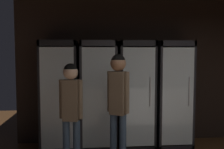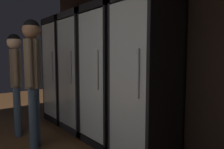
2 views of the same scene
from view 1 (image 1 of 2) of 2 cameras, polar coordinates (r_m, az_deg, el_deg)
The scene contains 7 objects.
wall_back at distance 5.13m, azimuth 13.17°, elevation 1.01°, with size 6.00×0.06×2.80m, color black.
cooler_far_left at distance 4.62m, azimuth -11.81°, elevation -4.89°, with size 0.63×0.67×1.95m.
cooler_left at distance 4.59m, azimuth -3.22°, elevation -4.93°, with size 0.63×0.67×1.95m.
cooler_center at distance 4.66m, azimuth 5.27°, elevation -4.69°, with size 0.63×0.67×1.95m.
cooler_right at distance 4.84m, azimuth 13.33°, elevation -4.42°, with size 0.63×0.67×1.95m.
shopper_near at distance 3.60m, azimuth -9.34°, elevation -6.93°, with size 0.33×0.21×1.58m.
shopper_far at distance 3.63m, azimuth 1.41°, elevation -5.10°, with size 0.30×0.25×1.71m.
Camera 1 is at (-1.62, -1.83, 1.69)m, focal length 40.07 mm.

